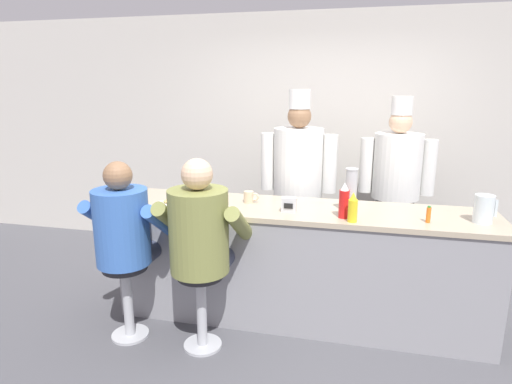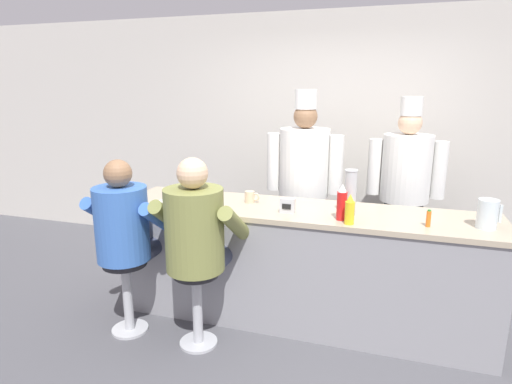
% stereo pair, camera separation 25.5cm
% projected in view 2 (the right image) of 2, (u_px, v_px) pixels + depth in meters
% --- Properties ---
extents(ground_plane, '(20.00, 20.00, 0.00)m').
position_uv_depth(ground_plane, '(289.00, 340.00, 3.32)').
color(ground_plane, '#4C4C51').
extents(wall_back, '(10.00, 0.06, 2.70)m').
position_uv_depth(wall_back, '(331.00, 138.00, 4.78)').
color(wall_back, beige).
rests_on(wall_back, ground_plane).
extents(diner_counter, '(3.01, 0.70, 0.96)m').
position_uv_depth(diner_counter, '(299.00, 265.00, 3.52)').
color(diner_counter, gray).
rests_on(diner_counter, ground_plane).
extents(ketchup_bottle_red, '(0.07, 0.07, 0.27)m').
position_uv_depth(ketchup_bottle_red, '(342.00, 203.00, 3.10)').
color(ketchup_bottle_red, red).
rests_on(ketchup_bottle_red, diner_counter).
extents(mustard_bottle_yellow, '(0.07, 0.07, 0.22)m').
position_uv_depth(mustard_bottle_yellow, '(350.00, 210.00, 3.01)').
color(mustard_bottle_yellow, yellow).
rests_on(mustard_bottle_yellow, diner_counter).
extents(hot_sauce_bottle_orange, '(0.03, 0.03, 0.12)m').
position_uv_depth(hot_sauce_bottle_orange, '(429.00, 219.00, 2.96)').
color(hot_sauce_bottle_orange, orange).
rests_on(hot_sauce_bottle_orange, diner_counter).
extents(water_pitcher_clear, '(0.15, 0.13, 0.20)m').
position_uv_depth(water_pitcher_clear, '(488.00, 214.00, 2.92)').
color(water_pitcher_clear, silver).
rests_on(water_pitcher_clear, diner_counter).
extents(breakfast_plate, '(0.23, 0.23, 0.05)m').
position_uv_depth(breakfast_plate, '(171.00, 202.00, 3.57)').
color(breakfast_plate, white).
rests_on(breakfast_plate, diner_counter).
extents(cereal_bowl, '(0.14, 0.14, 0.05)m').
position_uv_depth(cereal_bowl, '(188.00, 204.00, 3.45)').
color(cereal_bowl, white).
rests_on(cereal_bowl, diner_counter).
extents(coffee_mug_white, '(0.15, 0.10, 0.10)m').
position_uv_depth(coffee_mug_white, '(202.00, 192.00, 3.74)').
color(coffee_mug_white, white).
rests_on(coffee_mug_white, diner_counter).
extents(coffee_mug_tan, '(0.13, 0.08, 0.10)m').
position_uv_depth(coffee_mug_tan, '(250.00, 197.00, 3.58)').
color(coffee_mug_tan, beige).
rests_on(coffee_mug_tan, diner_counter).
extents(cup_stack_steel, '(0.10, 0.10, 0.35)m').
position_uv_depth(cup_stack_steel, '(350.00, 192.00, 3.21)').
color(cup_stack_steel, '#B7BABF').
rests_on(cup_stack_steel, diner_counter).
extents(napkin_dispenser_chrome, '(0.11, 0.07, 0.12)m').
position_uv_depth(napkin_dispenser_chrome, '(287.00, 206.00, 3.29)').
color(napkin_dispenser_chrome, silver).
rests_on(napkin_dispenser_chrome, diner_counter).
extents(diner_seated_blue, '(0.61, 0.60, 1.39)m').
position_uv_depth(diner_seated_blue, '(125.00, 228.00, 3.27)').
color(diner_seated_blue, '#B2B5BA').
rests_on(diner_seated_blue, ground_plane).
extents(diner_seated_olive, '(0.65, 0.64, 1.44)m').
position_uv_depth(diner_seated_olive, '(197.00, 233.00, 3.09)').
color(diner_seated_olive, '#B2B5BA').
rests_on(diner_seated_olive, ground_plane).
extents(cook_in_whites_near, '(0.74, 0.47, 1.89)m').
position_uv_depth(cook_in_whites_near, '(304.00, 179.00, 4.13)').
color(cook_in_whites_near, '#232328').
rests_on(cook_in_whites_near, ground_plane).
extents(cook_in_whites_far, '(0.71, 0.46, 1.82)m').
position_uv_depth(cook_in_whites_far, '(405.00, 184.00, 4.08)').
color(cook_in_whites_far, '#232328').
rests_on(cook_in_whites_far, ground_plane).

